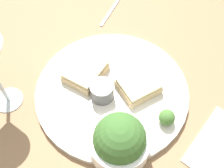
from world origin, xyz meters
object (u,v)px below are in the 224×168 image
object	(u,v)px
cheese_toast_near	(85,72)
cheese_toast_far	(138,86)
sauce_ramekin	(103,92)
fork	(114,6)
salad_bowl	(119,141)

from	to	relation	value
cheese_toast_near	cheese_toast_far	bearing A→B (deg)	122.79
sauce_ramekin	cheese_toast_near	bearing A→B (deg)	-94.11
sauce_ramekin	fork	distance (m)	0.31
fork	cheese_toast_far	bearing A→B (deg)	60.92
cheese_toast_far	salad_bowl	bearing A→B (deg)	33.22
sauce_ramekin	cheese_toast_far	bearing A→B (deg)	156.73
salad_bowl	sauce_ramekin	bearing A→B (deg)	-113.81
salad_bowl	fork	xyz separation A→B (m)	(-0.26, -0.33, -0.05)
salad_bowl	cheese_toast_far	world-z (taller)	salad_bowl
fork	salad_bowl	bearing A→B (deg)	51.90
sauce_ramekin	fork	xyz separation A→B (m)	(-0.21, -0.22, -0.03)
sauce_ramekin	cheese_toast_far	xyz separation A→B (m)	(-0.07, 0.03, -0.01)
salad_bowl	cheese_toast_far	distance (m)	0.14
cheese_toast_far	fork	size ratio (longest dim) A/B	0.57
cheese_toast_near	fork	size ratio (longest dim) A/B	0.69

